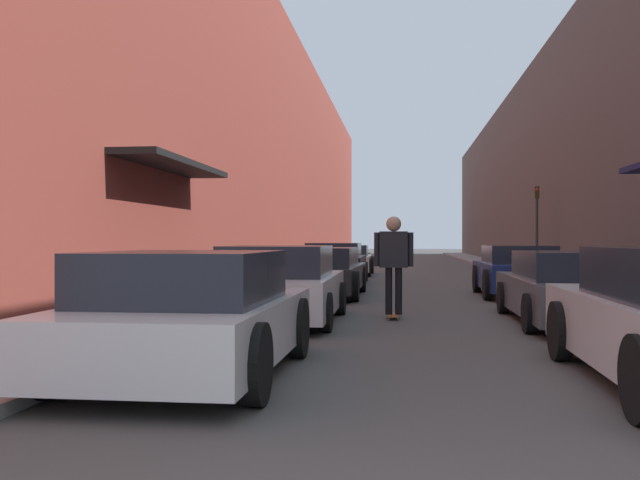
# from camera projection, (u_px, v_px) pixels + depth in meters

# --- Properties ---
(ground) EXTENTS (146.52, 146.52, 0.00)m
(ground) POSITION_uv_depth(u_px,v_px,m) (411.00, 274.00, 28.51)
(ground) COLOR #4C4947
(curb_strip_left) EXTENTS (1.80, 66.60, 0.12)m
(curb_strip_left) POSITION_uv_depth(u_px,v_px,m) (322.00, 266.00, 35.63)
(curb_strip_left) COLOR gray
(curb_strip_left) RESTS_ON ground
(curb_strip_right) EXTENTS (1.80, 66.60, 0.12)m
(curb_strip_right) POSITION_uv_depth(u_px,v_px,m) (500.00, 267.00, 34.62)
(curb_strip_right) COLOR gray
(curb_strip_right) RESTS_ON ground
(building_row_left) EXTENTS (4.90, 66.60, 11.05)m
(building_row_left) POSITION_uv_depth(u_px,v_px,m) (265.00, 158.00, 35.96)
(building_row_left) COLOR brown
(building_row_left) RESTS_ON ground
(building_row_right) EXTENTS (4.90, 66.60, 9.16)m
(building_row_right) POSITION_uv_depth(u_px,v_px,m) (561.00, 173.00, 34.27)
(building_row_right) COLOR #564C47
(building_row_right) RESTS_ON ground
(parked_car_left_0) EXTENTS (2.08, 4.03, 1.30)m
(parked_car_left_0) POSITION_uv_depth(u_px,v_px,m) (189.00, 316.00, 7.35)
(parked_car_left_0) COLOR silver
(parked_car_left_0) RESTS_ON ground
(parked_car_left_1) EXTENTS (2.04, 4.14, 1.31)m
(parked_car_left_1) POSITION_uv_depth(u_px,v_px,m) (279.00, 286.00, 12.18)
(parked_car_left_1) COLOR silver
(parked_car_left_1) RESTS_ON ground
(parked_car_left_2) EXTENTS (2.07, 4.79, 1.21)m
(parked_car_left_2) POSITION_uv_depth(u_px,v_px,m) (321.00, 272.00, 17.69)
(parked_car_left_2) COLOR #232326
(parked_car_left_2) RESTS_ON ground
(parked_car_left_3) EXTENTS (1.97, 4.32, 1.30)m
(parked_car_left_3) POSITION_uv_depth(u_px,v_px,m) (335.00, 264.00, 22.82)
(parked_car_left_3) COLOR black
(parked_car_left_3) RESTS_ON ground
(parked_car_left_4) EXTENTS (1.98, 4.30, 1.18)m
(parked_car_left_4) POSITION_uv_depth(u_px,v_px,m) (347.00, 260.00, 28.08)
(parked_car_left_4) COLOR silver
(parked_car_left_4) RESTS_ON ground
(parked_car_right_1) EXTENTS (1.93, 4.68, 1.22)m
(parked_car_right_1) POSITION_uv_depth(u_px,v_px,m) (569.00, 289.00, 11.99)
(parked_car_right_1) COLOR #515459
(parked_car_right_1) RESTS_ON ground
(parked_car_right_2) EXTENTS (1.89, 3.99, 1.26)m
(parked_car_right_2) POSITION_uv_depth(u_px,v_px,m) (517.00, 271.00, 17.62)
(parked_car_right_2) COLOR navy
(parked_car_right_2) RESTS_ON ground
(skateboarder) EXTENTS (0.70, 0.78, 1.83)m
(skateboarder) POSITION_uv_depth(u_px,v_px,m) (394.00, 255.00, 12.74)
(skateboarder) COLOR brown
(skateboarder) RESTS_ON ground
(traffic_light) EXTENTS (0.16, 0.22, 3.24)m
(traffic_light) POSITION_uv_depth(u_px,v_px,m) (537.00, 220.00, 26.22)
(traffic_light) COLOR #2D2D2D
(traffic_light) RESTS_ON curb_strip_right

